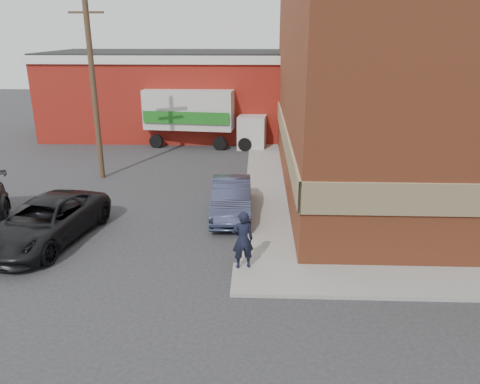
% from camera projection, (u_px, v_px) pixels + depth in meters
% --- Properties ---
extents(ground, '(90.00, 90.00, 0.00)m').
position_uv_depth(ground, '(249.00, 266.00, 14.54)').
color(ground, '#28282B').
rests_on(ground, ground).
extents(brick_building, '(14.25, 18.25, 9.36)m').
position_uv_depth(brick_building, '(441.00, 83.00, 21.18)').
color(brick_building, brown).
rests_on(brick_building, ground).
extents(sidewalk_west, '(1.80, 18.00, 0.12)m').
position_uv_depth(sidewalk_west, '(265.00, 178.00, 22.99)').
color(sidewalk_west, gray).
rests_on(sidewalk_west, ground).
extents(warehouse, '(16.30, 8.30, 5.60)m').
position_uv_depth(warehouse, '(170.00, 93.00, 32.71)').
color(warehouse, maroon).
rests_on(warehouse, ground).
extents(utility_pole, '(2.00, 0.26, 9.00)m').
position_uv_depth(utility_pole, '(93.00, 80.00, 21.75)').
color(utility_pole, '#4F3D27').
rests_on(utility_pole, ground).
extents(man, '(0.74, 0.57, 1.81)m').
position_uv_depth(man, '(243.00, 240.00, 13.97)').
color(man, black).
rests_on(man, sidewalk_south).
extents(sedan, '(1.68, 4.40, 1.43)m').
position_uv_depth(sedan, '(231.00, 198.00, 18.36)').
color(sedan, '#333A56').
rests_on(sedan, ground).
extents(suv_a, '(3.43, 5.72, 1.49)m').
position_uv_depth(suv_a, '(45.00, 222.00, 16.03)').
color(suv_a, black).
rests_on(suv_a, ground).
extents(box_truck, '(7.33, 2.86, 3.52)m').
position_uv_depth(box_truck, '(201.00, 114.00, 29.02)').
color(box_truck, beige).
rests_on(box_truck, ground).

